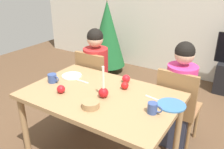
{
  "coord_description": "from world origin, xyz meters",
  "views": [
    {
      "loc": [
        1.11,
        -1.56,
        1.78
      ],
      "look_at": [
        0.0,
        0.2,
        0.87
      ],
      "focal_mm": 38.11,
      "sensor_mm": 36.0,
      "label": 1
    }
  ],
  "objects_px": {
    "person_right_child": "(179,98)",
    "christmas_tree": "(107,34)",
    "apple_near_candle": "(61,89)",
    "apple_by_left_plate": "(126,79)",
    "dining_table": "(100,102)",
    "chair_left": "(95,81)",
    "bowl_walnuts": "(91,105)",
    "apple_by_right_mug": "(125,85)",
    "mug_left": "(53,78)",
    "chair_right": "(177,104)",
    "plate_right": "(171,105)",
    "mug_right": "(153,108)",
    "plate_left": "(72,76)",
    "person_left_child": "(96,76)",
    "candle_centerpiece": "(103,91)"
  },
  "relations": [
    {
      "from": "plate_left",
      "to": "apple_by_left_plate",
      "type": "xyz_separation_m",
      "value": [
        0.56,
        0.18,
        0.03
      ]
    },
    {
      "from": "bowl_walnuts",
      "to": "apple_by_right_mug",
      "type": "bearing_deg",
      "value": 80.81
    },
    {
      "from": "person_left_child",
      "to": "mug_right",
      "type": "distance_m",
      "value": 1.27
    },
    {
      "from": "christmas_tree",
      "to": "apple_by_left_plate",
      "type": "xyz_separation_m",
      "value": [
        1.31,
        -1.65,
        0.06
      ]
    },
    {
      "from": "chair_right",
      "to": "plate_left",
      "type": "height_order",
      "value": "chair_right"
    },
    {
      "from": "dining_table",
      "to": "chair_left",
      "type": "relative_size",
      "value": 1.56
    },
    {
      "from": "candle_centerpiece",
      "to": "mug_right",
      "type": "bearing_deg",
      "value": -0.87
    },
    {
      "from": "plate_left",
      "to": "mug_left",
      "type": "xyz_separation_m",
      "value": [
        -0.06,
        -0.21,
        0.04
      ]
    },
    {
      "from": "plate_left",
      "to": "apple_by_left_plate",
      "type": "distance_m",
      "value": 0.59
    },
    {
      "from": "person_right_child",
      "to": "bowl_walnuts",
      "type": "xyz_separation_m",
      "value": [
        -0.48,
        -0.87,
        0.21
      ]
    },
    {
      "from": "plate_left",
      "to": "apple_near_candle",
      "type": "height_order",
      "value": "apple_near_candle"
    },
    {
      "from": "dining_table",
      "to": "mug_right",
      "type": "bearing_deg",
      "value": -4.52
    },
    {
      "from": "person_left_child",
      "to": "apple_by_left_plate",
      "type": "distance_m",
      "value": 0.7
    },
    {
      "from": "bowl_walnuts",
      "to": "apple_near_candle",
      "type": "relative_size",
      "value": 1.93
    },
    {
      "from": "person_right_child",
      "to": "christmas_tree",
      "type": "relative_size",
      "value": 0.84
    },
    {
      "from": "chair_right",
      "to": "apple_by_right_mug",
      "type": "bearing_deg",
      "value": -135.43
    },
    {
      "from": "plate_left",
      "to": "candle_centerpiece",
      "type": "bearing_deg",
      "value": -20.17
    },
    {
      "from": "dining_table",
      "to": "apple_near_candle",
      "type": "height_order",
      "value": "apple_near_candle"
    },
    {
      "from": "person_left_child",
      "to": "candle_centerpiece",
      "type": "height_order",
      "value": "person_left_child"
    },
    {
      "from": "plate_left",
      "to": "apple_near_candle",
      "type": "xyz_separation_m",
      "value": [
        0.17,
        -0.34,
        0.03
      ]
    },
    {
      "from": "plate_right",
      "to": "apple_by_right_mug",
      "type": "xyz_separation_m",
      "value": [
        -0.48,
        0.06,
        0.03
      ]
    },
    {
      "from": "mug_left",
      "to": "bowl_walnuts",
      "type": "relative_size",
      "value": 0.9
    },
    {
      "from": "chair_left",
      "to": "apple_by_left_plate",
      "type": "xyz_separation_m",
      "value": [
        0.59,
        -0.27,
        0.28
      ]
    },
    {
      "from": "person_left_child",
      "to": "candle_centerpiece",
      "type": "bearing_deg",
      "value": -49.68
    },
    {
      "from": "dining_table",
      "to": "christmas_tree",
      "type": "xyz_separation_m",
      "value": [
        -1.24,
        1.99,
        0.06
      ]
    },
    {
      "from": "plate_left",
      "to": "chair_left",
      "type": "bearing_deg",
      "value": 93.58
    },
    {
      "from": "mug_left",
      "to": "apple_by_left_plate",
      "type": "xyz_separation_m",
      "value": [
        0.63,
        0.39,
        -0.0
      ]
    },
    {
      "from": "chair_right",
      "to": "plate_right",
      "type": "bearing_deg",
      "value": -81.1
    },
    {
      "from": "plate_left",
      "to": "apple_by_right_mug",
      "type": "distance_m",
      "value": 0.63
    },
    {
      "from": "plate_left",
      "to": "apple_by_right_mug",
      "type": "bearing_deg",
      "value": 3.77
    },
    {
      "from": "plate_right",
      "to": "bowl_walnuts",
      "type": "relative_size",
      "value": 1.64
    },
    {
      "from": "mug_right",
      "to": "bowl_walnuts",
      "type": "xyz_separation_m",
      "value": [
        -0.46,
        -0.19,
        -0.02
      ]
    },
    {
      "from": "apple_near_candle",
      "to": "apple_by_left_plate",
      "type": "distance_m",
      "value": 0.65
    },
    {
      "from": "dining_table",
      "to": "plate_left",
      "type": "distance_m",
      "value": 0.52
    },
    {
      "from": "person_right_child",
      "to": "bowl_walnuts",
      "type": "bearing_deg",
      "value": -118.69
    },
    {
      "from": "chair_left",
      "to": "mug_left",
      "type": "bearing_deg",
      "value": -93.09
    },
    {
      "from": "christmas_tree",
      "to": "apple_by_right_mug",
      "type": "distance_m",
      "value": 2.25
    },
    {
      "from": "chair_left",
      "to": "apple_near_candle",
      "type": "relative_size",
      "value": 11.8
    },
    {
      "from": "candle_centerpiece",
      "to": "plate_left",
      "type": "bearing_deg",
      "value": 159.83
    },
    {
      "from": "mug_right",
      "to": "apple_near_candle",
      "type": "distance_m",
      "value": 0.86
    },
    {
      "from": "person_left_child",
      "to": "bowl_walnuts",
      "type": "bearing_deg",
      "value": -56.39
    },
    {
      "from": "christmas_tree",
      "to": "mug_right",
      "type": "distance_m",
      "value": 2.69
    },
    {
      "from": "apple_by_left_plate",
      "to": "mug_right",
      "type": "bearing_deg",
      "value": -40.22
    },
    {
      "from": "mug_right",
      "to": "apple_near_candle",
      "type": "relative_size",
      "value": 1.6
    },
    {
      "from": "chair_left",
      "to": "christmas_tree",
      "type": "bearing_deg",
      "value": 117.55
    },
    {
      "from": "christmas_tree",
      "to": "mug_left",
      "type": "xyz_separation_m",
      "value": [
        0.69,
        -2.04,
        0.06
      ]
    },
    {
      "from": "apple_by_left_plate",
      "to": "mug_left",
      "type": "bearing_deg",
      "value": -148.19
    },
    {
      "from": "apple_by_right_mug",
      "to": "christmas_tree",
      "type": "bearing_deg",
      "value": 127.6
    },
    {
      "from": "chair_left",
      "to": "apple_by_right_mug",
      "type": "bearing_deg",
      "value": -31.57
    },
    {
      "from": "chair_left",
      "to": "apple_near_candle",
      "type": "height_order",
      "value": "chair_left"
    }
  ]
}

